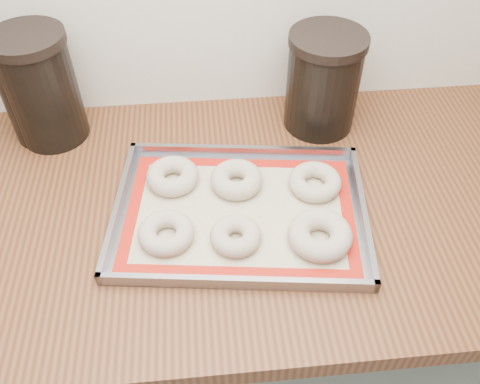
{
  "coord_description": "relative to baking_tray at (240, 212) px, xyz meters",
  "views": [
    {
      "loc": [
        0.08,
        1.02,
        1.61
      ],
      "look_at": [
        0.14,
        1.64,
        0.96
      ],
      "focal_mm": 38.0,
      "sensor_mm": 36.0,
      "label": 1
    }
  ],
  "objects": [
    {
      "name": "cabinet",
      "position": [
        -0.14,
        0.04,
        -0.48
      ],
      "size": [
        3.0,
        0.65,
        0.86
      ],
      "primitive_type": "cube",
      "color": "slate",
      "rests_on": "floor"
    },
    {
      "name": "countertop",
      "position": [
        -0.14,
        0.04,
        -0.03
      ],
      "size": [
        3.06,
        0.68,
        0.04
      ],
      "primitive_type": "cube",
      "color": "brown",
      "rests_on": "cabinet"
    },
    {
      "name": "baking_tray",
      "position": [
        0.0,
        0.0,
        0.0
      ],
      "size": [
        0.5,
        0.39,
        0.03
      ],
      "rotation": [
        0.0,
        0.0,
        -0.13
      ],
      "color": "gray",
      "rests_on": "countertop"
    },
    {
      "name": "baking_mat",
      "position": [
        0.0,
        -0.0,
        -0.0
      ],
      "size": [
        0.45,
        0.34,
        0.0
      ],
      "rotation": [
        0.0,
        0.0,
        -0.13
      ],
      "color": "#C6B793",
      "rests_on": "baking_tray"
    },
    {
      "name": "bagel_front_left",
      "position": [
        -0.13,
        -0.05,
        0.01
      ],
      "size": [
        0.13,
        0.13,
        0.03
      ],
      "primitive_type": "torus",
      "rotation": [
        0.0,
        0.0,
        -0.41
      ],
      "color": "#BEAB93",
      "rests_on": "baking_mat"
    },
    {
      "name": "bagel_front_mid",
      "position": [
        -0.01,
        -0.07,
        0.01
      ],
      "size": [
        0.1,
        0.1,
        0.03
      ],
      "primitive_type": "torus",
      "rotation": [
        0.0,
        0.0,
        -0.16
      ],
      "color": "#BEAB93",
      "rests_on": "baking_mat"
    },
    {
      "name": "bagel_front_right",
      "position": [
        0.13,
        -0.08,
        0.02
      ],
      "size": [
        0.14,
        0.14,
        0.04
      ],
      "primitive_type": "torus",
      "rotation": [
        0.0,
        0.0,
        -0.25
      ],
      "color": "#BEAB93",
      "rests_on": "baking_mat"
    },
    {
      "name": "bagel_back_left",
      "position": [
        -0.12,
        0.09,
        0.02
      ],
      "size": [
        0.11,
        0.11,
        0.04
      ],
      "primitive_type": "torus",
      "rotation": [
        0.0,
        0.0,
        0.14
      ],
      "color": "#BEAB93",
      "rests_on": "baking_mat"
    },
    {
      "name": "bagel_back_mid",
      "position": [
        0.0,
        0.07,
        0.02
      ],
      "size": [
        0.11,
        0.11,
        0.04
      ],
      "primitive_type": "torus",
      "rotation": [
        0.0,
        0.0,
        0.1
      ],
      "color": "#BEAB93",
      "rests_on": "baking_mat"
    },
    {
      "name": "bagel_back_right",
      "position": [
        0.15,
        0.05,
        0.01
      ],
      "size": [
        0.12,
        0.12,
        0.03
      ],
      "primitive_type": "torus",
      "rotation": [
        0.0,
        0.0,
        -0.27
      ],
      "color": "#BEAB93",
      "rests_on": "baking_mat"
    },
    {
      "name": "canister_left",
      "position": [
        -0.37,
        0.27,
        0.11
      ],
      "size": [
        0.15,
        0.15,
        0.24
      ],
      "color": "black",
      "rests_on": "countertop"
    },
    {
      "name": "canister_mid",
      "position": [
        -0.4,
        0.27,
        0.08
      ],
      "size": [
        0.12,
        0.12,
        0.18
      ],
      "color": "black",
      "rests_on": "countertop"
    },
    {
      "name": "canister_right",
      "position": [
        0.2,
        0.25,
        0.1
      ],
      "size": [
        0.16,
        0.16,
        0.21
      ],
      "color": "black",
      "rests_on": "countertop"
    }
  ]
}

